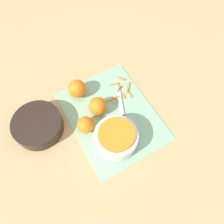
{
  "coord_description": "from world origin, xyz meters",
  "views": [
    {
      "loc": [
        -0.37,
        0.22,
        0.86
      ],
      "look_at": [
        0.0,
        0.0,
        0.04
      ],
      "focal_mm": 35.0,
      "sensor_mm": 36.0,
      "label": 1
    }
  ],
  "objects": [
    {
      "name": "orange_left",
      "position": [
        0.05,
        0.04,
        0.05
      ],
      "size": [
        0.08,
        0.08,
        0.08
      ],
      "color": "orange",
      "rests_on": "cutting_board"
    },
    {
      "name": "ground_plane",
      "position": [
        0.0,
        0.0,
        0.0
      ],
      "size": [
        4.0,
        4.0,
        0.0
      ],
      "primitive_type": "plane",
      "color": "tan"
    },
    {
      "name": "bowl_dark",
      "position": [
        0.1,
        0.3,
        0.03
      ],
      "size": [
        0.21,
        0.21,
        0.06
      ],
      "color": "black",
      "rests_on": "ground_plane"
    },
    {
      "name": "knife",
      "position": [
        -0.05,
        -0.03,
        0.01
      ],
      "size": [
        0.25,
        0.12,
        0.02
      ],
      "rotation": [
        0.0,
        0.0,
        -0.4
      ],
      "color": "#232328",
      "rests_on": "cutting_board"
    },
    {
      "name": "cutting_board",
      "position": [
        0.0,
        0.0,
        0.0
      ],
      "size": [
        0.46,
        0.36,
        0.01
      ],
      "color": "#84B793",
      "rests_on": "ground_plane"
    },
    {
      "name": "orange_right",
      "position": [
        0.0,
        0.13,
        0.04
      ],
      "size": [
        0.07,
        0.07,
        0.07
      ],
      "color": "orange",
      "rests_on": "cutting_board"
    },
    {
      "name": "bowl_speckled",
      "position": [
        -0.11,
        0.05,
        0.05
      ],
      "size": [
        0.18,
        0.18,
        0.08
      ],
      "color": "silver",
      "rests_on": "cutting_board"
    },
    {
      "name": "orange_back",
      "position": [
        0.18,
        0.08,
        0.05
      ],
      "size": [
        0.08,
        0.08,
        0.08
      ],
      "color": "orange",
      "rests_on": "cutting_board"
    },
    {
      "name": "peel_pile",
      "position": [
        0.09,
        -0.1,
        0.01
      ],
      "size": [
        0.14,
        0.15,
        0.01
      ],
      "color": "orange",
      "rests_on": "cutting_board"
    }
  ]
}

